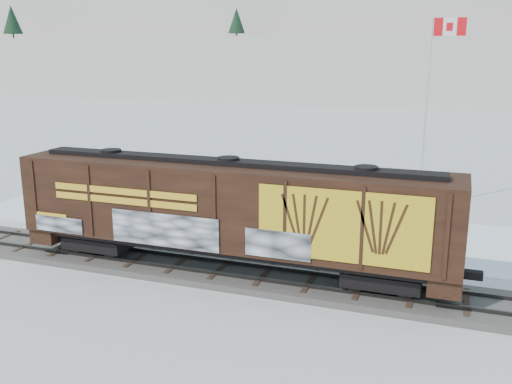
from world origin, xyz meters
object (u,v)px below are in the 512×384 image
at_px(flagpole, 426,141).
at_px(car_silver, 181,211).
at_px(car_white, 336,214).
at_px(car_dark, 381,229).
at_px(hopper_railcar, 229,208).

distance_m(flagpole, car_silver, 14.99).
height_order(car_white, car_dark, car_white).
bearing_deg(car_white, hopper_railcar, 139.78).
relative_size(car_silver, car_dark, 0.86).
bearing_deg(car_dark, car_white, 43.66).
xyz_separation_m(hopper_railcar, flagpole, (6.97, 13.73, 1.20)).
bearing_deg(hopper_railcar, flagpole, 63.08).
distance_m(car_white, car_dark, 3.12).
bearing_deg(car_white, car_silver, 83.27).
distance_m(hopper_railcar, car_white, 8.97).
distance_m(flagpole, car_dark, 8.08).
bearing_deg(flagpole, car_dark, -101.59).
distance_m(hopper_railcar, car_silver, 8.48).
height_order(flagpole, car_dark, flagpole).
bearing_deg(flagpole, car_silver, -148.43).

